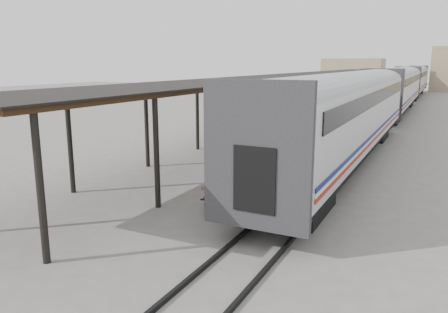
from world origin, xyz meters
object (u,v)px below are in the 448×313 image
object	(u,v)px
baggage_cart	(238,189)
porter	(230,162)
luggage_tug	(292,120)
pedestrian	(265,126)

from	to	relation	value
baggage_cart	porter	bearing A→B (deg)	-70.70
luggage_tug	pedestrian	distance (m)	5.43
baggage_cart	pedestrian	size ratio (longest dim) A/B	1.52
porter	pedestrian	bearing A→B (deg)	45.96
porter	pedestrian	size ratio (longest dim) A/B	1.05
baggage_cart	pedestrian	xyz separation A→B (m)	(-4.37, 13.89, 0.23)
baggage_cart	porter	size ratio (longest dim) A/B	1.45
porter	luggage_tug	bearing A→B (deg)	41.05
luggage_tug	pedestrian	world-z (taller)	pedestrian
luggage_tug	porter	xyz separation A→B (m)	(4.19, -19.97, 1.11)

